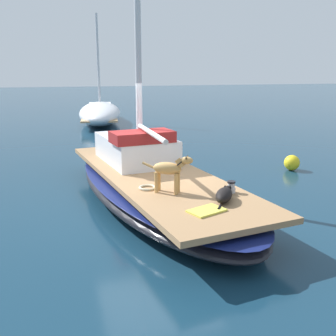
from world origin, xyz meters
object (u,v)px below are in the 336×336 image
Objects in this scene: sailboat_main at (155,187)px; coiled_rope at (147,188)px; mooring_buoy at (292,163)px; deck_towel at (207,211)px; dog_black at (224,195)px; deck_winch at (231,187)px; moored_boat_far_astern at (100,113)px; dog_tan at (170,170)px.

coiled_rope is at bearing -111.34° from sailboat_main.
sailboat_main is 17.09× the size of mooring_buoy.
mooring_buoy is at bearing 28.85° from coiled_rope.
sailboat_main is 13.43× the size of deck_towel.
dog_black is 3.98× the size of deck_winch.
moored_boat_far_astern is (0.35, 13.15, 0.24)m from sailboat_main.
mooring_buoy is at bearing 19.92° from sailboat_main.
deck_winch is at bearing -87.62° from moored_boat_far_astern.
sailboat_main is 13.16m from moored_boat_far_astern.
dog_black is at bearing -43.38° from coiled_rope.
deck_winch is at bearing 45.17° from deck_towel.
deck_winch reaches higher than mooring_buoy.
sailboat_main is 35.82× the size of deck_winch.
deck_towel is 0.08× the size of moored_boat_far_astern.
sailboat_main reaches higher than mooring_buoy.
sailboat_main is at bearing 68.66° from coiled_rope.
dog_tan is at bearing -91.72° from moored_boat_far_astern.
mooring_buoy is (3.76, 3.69, -0.55)m from dog_black.
moored_boat_far_astern reaches higher than deck_winch.
dog_tan is 1.14m from deck_winch.
deck_towel reaches higher than sailboat_main.
deck_winch is at bearing -15.82° from dog_tan.
coiled_rope is 0.74× the size of mooring_buoy.
deck_towel is 1.27× the size of mooring_buoy.
moored_boat_far_astern is (0.77, 14.22, -0.11)m from coiled_rope.
deck_winch is at bearing -60.27° from sailboat_main.
deck_winch is at bearing -136.29° from mooring_buoy.
deck_winch is at bearing -24.64° from coiled_rope.
moored_boat_far_astern reaches higher than mooring_buoy.
mooring_buoy is (4.08, -11.55, -0.35)m from moored_boat_far_astern.
dog_black is (0.67, -2.09, 0.43)m from sailboat_main.
moored_boat_far_astern is (0.16, 15.64, -0.10)m from deck_towel.
dog_black is 5.30m from mooring_buoy.
deck_winch reaches higher than coiled_rope.
deck_winch is 1.53m from coiled_rope.
dog_black reaches higher than deck_towel.
sailboat_main is at bearing 107.70° from dog_black.
deck_towel is 15.64m from moored_boat_far_astern.
dog_black is at bearing -128.36° from deck_winch.
coiled_rope is at bearing -151.15° from mooring_buoy.
coiled_rope is (-1.08, 1.02, -0.08)m from dog_black.
mooring_buoy is at bearing 33.66° from dog_tan.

